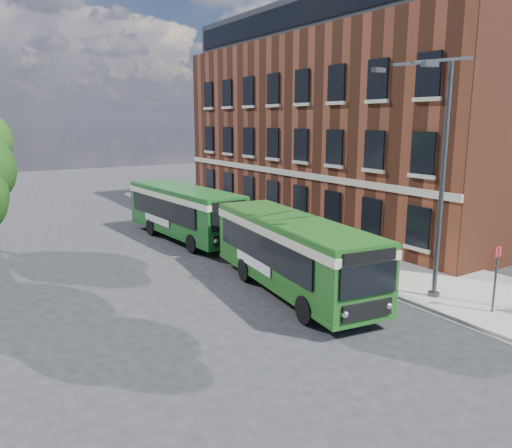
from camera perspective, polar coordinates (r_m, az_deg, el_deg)
ground at (r=18.69m, az=4.54°, el=-9.74°), size 120.00×120.00×0.00m
pavement at (r=28.81m, az=6.14°, el=-1.87°), size 6.00×48.00×0.15m
kerb_line at (r=27.09m, az=1.07°, el=-2.85°), size 0.12×48.00×0.01m
brick_office at (r=35.62m, az=11.32°, el=11.76°), size 12.10×26.00×14.20m
street_lamp at (r=19.51m, az=19.90°, el=5.03°), size 2.96×2.38×9.00m
bus_stop_sign at (r=19.53m, az=25.71°, el=-5.28°), size 0.35×0.08×2.52m
bus_front at (r=20.01m, az=4.20°, el=-2.77°), size 3.79×10.08×3.02m
bus_rear at (r=29.24m, az=-8.21°, el=1.79°), size 3.15×10.01×3.02m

